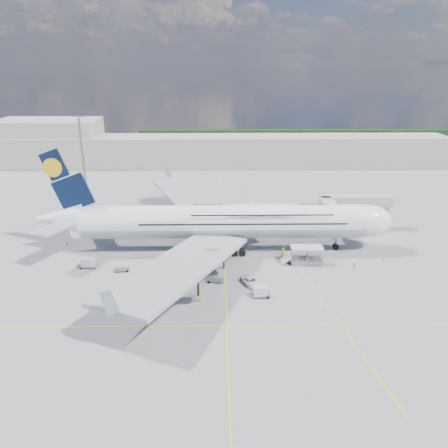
{
  "coord_description": "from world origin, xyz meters",
  "views": [
    {
      "loc": [
        -1.29,
        -79.41,
        39.26
      ],
      "look_at": [
        -0.04,
        8.0,
        6.92
      ],
      "focal_mm": 35.0,
      "sensor_mm": 36.0,
      "label": 1
    }
  ],
  "objects_px": {
    "cone_nose": "(384,259)",
    "cone_wing_left_inner": "(215,223)",
    "light_mast": "(83,160)",
    "dolly_nose_near": "(216,280)",
    "dolly_back": "(88,263)",
    "crew_tug": "(201,298)",
    "baggage_tug": "(165,295)",
    "airliner": "(225,221)",
    "dolly_row_c": "(131,288)",
    "crew_van": "(283,252)",
    "jet_bridge": "(346,205)",
    "cone_tail": "(67,243)",
    "dolly_row_b": "(122,269)",
    "service_van": "(251,281)",
    "catering_truck_outer": "(187,193)",
    "crew_nose": "(333,237)",
    "cone_wing_right_inner": "(164,281)",
    "catering_truck_inner": "(216,221)",
    "cone_wing_right_outer": "(149,299)",
    "crew_loader": "(354,265)",
    "dolly_row_a": "(139,280)",
    "cargo_loader": "(305,258)",
    "crew_wing": "(161,264)",
    "dolly_nose_far": "(260,291)"
  },
  "relations": [
    {
      "from": "dolly_back",
      "to": "service_van",
      "type": "relative_size",
      "value": 0.68
    },
    {
      "from": "cargo_loader",
      "to": "crew_wing",
      "type": "xyz_separation_m",
      "value": [
        -29.68,
        -2.02,
        -0.34
      ]
    },
    {
      "from": "dolly_back",
      "to": "crew_loader",
      "type": "height_order",
      "value": "dolly_back"
    },
    {
      "from": "airliner",
      "to": "dolly_nose_near",
      "type": "xyz_separation_m",
      "value": [
        -2.11,
        -15.08,
        -6.5
      ]
    },
    {
      "from": "dolly_row_b",
      "to": "cone_tail",
      "type": "height_order",
      "value": "cone_tail"
    },
    {
      "from": "light_mast",
      "to": "catering_truck_outer",
      "type": "distance_m",
      "value": 31.47
    },
    {
      "from": "crew_tug",
      "to": "cone_nose",
      "type": "xyz_separation_m",
      "value": [
        38.0,
        16.9,
        -0.62
      ]
    },
    {
      "from": "cone_nose",
      "to": "cone_wing_left_inner",
      "type": "height_order",
      "value": "cone_wing_left_inner"
    },
    {
      "from": "dolly_back",
      "to": "crew_tug",
      "type": "distance_m",
      "value": 27.45
    },
    {
      "from": "light_mast",
      "to": "cargo_loader",
      "type": "bearing_deg",
      "value": -36.54
    },
    {
      "from": "crew_nose",
      "to": "crew_van",
      "type": "xyz_separation_m",
      "value": [
        -12.87,
        -8.04,
        0.01
      ]
    },
    {
      "from": "jet_bridge",
      "to": "crew_van",
      "type": "height_order",
      "value": "jet_bridge"
    },
    {
      "from": "dolly_row_b",
      "to": "baggage_tug",
      "type": "bearing_deg",
      "value": -62.05
    },
    {
      "from": "airliner",
      "to": "catering_truck_inner",
      "type": "relative_size",
      "value": 12.76
    },
    {
      "from": "catering_truck_inner",
      "to": "cone_wing_right_inner",
      "type": "relative_size",
      "value": 12.98
    },
    {
      "from": "airliner",
      "to": "dolly_row_c",
      "type": "relative_size",
      "value": 22.63
    },
    {
      "from": "dolly_back",
      "to": "crew_wing",
      "type": "bearing_deg",
      "value": 2.44
    },
    {
      "from": "cone_wing_right_outer",
      "to": "baggage_tug",
      "type": "bearing_deg",
      "value": 14.66
    },
    {
      "from": "catering_truck_outer",
      "to": "cone_wing_left_inner",
      "type": "xyz_separation_m",
      "value": [
        8.63,
        -21.49,
        -1.72
      ]
    },
    {
      "from": "crew_nose",
      "to": "cone_wing_right_inner",
      "type": "distance_m",
      "value": 42.3
    },
    {
      "from": "crew_nose",
      "to": "crew_van",
      "type": "distance_m",
      "value": 15.18
    },
    {
      "from": "dolly_nose_far",
      "to": "service_van",
      "type": "distance_m",
      "value": 4.74
    },
    {
      "from": "dolly_row_a",
      "to": "cone_tail",
      "type": "relative_size",
      "value": 5.14
    },
    {
      "from": "crew_loader",
      "to": "crew_wing",
      "type": "distance_m",
      "value": 39.13
    },
    {
      "from": "service_van",
      "to": "crew_loader",
      "type": "xyz_separation_m",
      "value": [
        21.49,
        6.55,
        0.04
      ]
    },
    {
      "from": "cargo_loader",
      "to": "crew_tug",
      "type": "height_order",
      "value": "cargo_loader"
    },
    {
      "from": "dolly_row_a",
      "to": "crew_wing",
      "type": "bearing_deg",
      "value": 43.83
    },
    {
      "from": "airliner",
      "to": "crew_van",
      "type": "xyz_separation_m",
      "value": [
        12.46,
        -3.04,
        -6.02
      ]
    },
    {
      "from": "airliner",
      "to": "crew_van",
      "type": "height_order",
      "value": "airliner"
    },
    {
      "from": "cone_wing_left_inner",
      "to": "cone_wing_right_outer",
      "type": "distance_m",
      "value": 40.61
    },
    {
      "from": "baggage_tug",
      "to": "crew_van",
      "type": "xyz_separation_m",
      "value": [
        23.56,
        18.21,
        0.06
      ]
    },
    {
      "from": "jet_bridge",
      "to": "crew_tug",
      "type": "relative_size",
      "value": 10.6
    },
    {
      "from": "jet_bridge",
      "to": "crew_van",
      "type": "relative_size",
      "value": 11.15
    },
    {
      "from": "service_van",
      "to": "cone_wing_left_inner",
      "type": "xyz_separation_m",
      "value": [
        -6.94,
        33.44,
        -0.44
      ]
    },
    {
      "from": "jet_bridge",
      "to": "cone_tail",
      "type": "relative_size",
      "value": 29.89
    },
    {
      "from": "dolly_back",
      "to": "baggage_tug",
      "type": "height_order",
      "value": "dolly_back"
    },
    {
      "from": "dolly_back",
      "to": "dolly_nose_near",
      "type": "relative_size",
      "value": 0.98
    },
    {
      "from": "dolly_row_b",
      "to": "crew_loader",
      "type": "distance_m",
      "value": 46.95
    },
    {
      "from": "dolly_nose_near",
      "to": "crew_tug",
      "type": "relative_size",
      "value": 2.0
    },
    {
      "from": "airliner",
      "to": "cone_nose",
      "type": "xyz_separation_m",
      "value": [
        33.48,
        -5.85,
        -6.6
      ]
    },
    {
      "from": "light_mast",
      "to": "baggage_tug",
      "type": "height_order",
      "value": "light_mast"
    },
    {
      "from": "dolly_nose_near",
      "to": "baggage_tug",
      "type": "bearing_deg",
      "value": -131.08
    },
    {
      "from": "baggage_tug",
      "to": "cone_tail",
      "type": "xyz_separation_m",
      "value": [
        -25.34,
        24.92,
        -0.48
      ]
    },
    {
      "from": "jet_bridge",
      "to": "cone_nose",
      "type": "distance_m",
      "value": 18.46
    },
    {
      "from": "light_mast",
      "to": "cone_wing_right_inner",
      "type": "xyz_separation_m",
      "value": [
        28.33,
        -50.01,
        -12.97
      ]
    },
    {
      "from": "dolly_row_a",
      "to": "cone_wing_right_outer",
      "type": "relative_size",
      "value": 5.49
    },
    {
      "from": "cargo_loader",
      "to": "catering_truck_outer",
      "type": "relative_size",
      "value": 1.11
    },
    {
      "from": "crew_tug",
      "to": "cone_nose",
      "type": "distance_m",
      "value": 41.59
    },
    {
      "from": "dolly_row_b",
      "to": "cone_wing_left_inner",
      "type": "relative_size",
      "value": 5.85
    },
    {
      "from": "light_mast",
      "to": "dolly_nose_near",
      "type": "xyz_separation_m",
      "value": [
        38.15,
        -50.08,
        -12.84
      ]
    }
  ]
}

